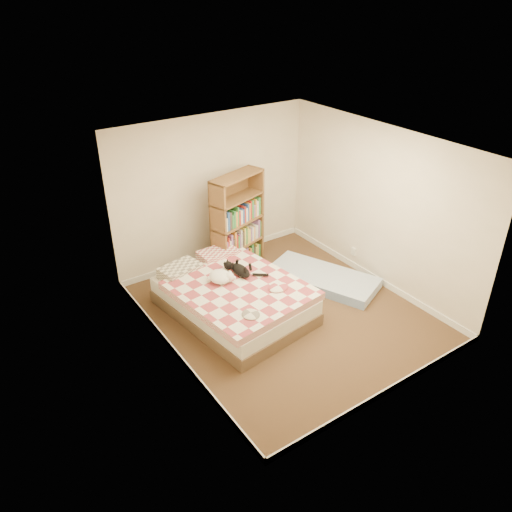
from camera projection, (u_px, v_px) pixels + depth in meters
room at (287, 240)px, 6.72m from camera, size 3.51×4.01×2.51m
bed at (232, 296)px, 7.20m from camera, size 1.79×2.32×0.57m
bookshelf at (237, 234)px, 8.21m from camera, size 1.07×0.61×1.63m
floor_mattress at (323, 278)px, 7.99m from camera, size 1.39×1.89×0.15m
black_cat at (240, 269)px, 7.25m from camera, size 0.33×0.70×0.16m
white_dog at (221, 277)px, 7.04m from camera, size 0.34×0.34×0.16m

